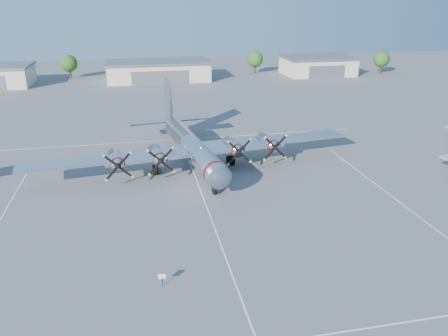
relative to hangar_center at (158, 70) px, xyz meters
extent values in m
plane|color=#5D5D5F|center=(0.00, -81.96, -2.71)|extent=(260.00, 260.00, 0.00)
cube|color=silver|center=(0.00, -86.96, -2.71)|extent=(0.15, 40.00, 0.01)
cube|color=silver|center=(22.00, -86.96, -2.71)|extent=(0.15, 40.00, 0.01)
cube|color=silver|center=(0.00, -56.96, -2.71)|extent=(60.00, 0.15, 0.01)
cube|color=beige|center=(0.00, 0.04, -0.31)|extent=(28.00, 14.00, 4.80)
cube|color=slate|center=(0.00, 0.04, 2.39)|extent=(28.60, 14.60, 0.60)
cube|color=slate|center=(0.00, -7.01, -0.91)|extent=(15.40, 0.20, 3.60)
cube|color=beige|center=(48.00, 0.04, -0.31)|extent=(20.00, 14.00, 4.80)
cube|color=slate|center=(48.00, 0.04, 2.39)|extent=(20.60, 14.60, 0.60)
cube|color=slate|center=(48.00, -7.01, -0.91)|extent=(11.00, 0.20, 3.60)
cylinder|color=#382619|center=(-25.00, 8.04, -1.31)|extent=(0.50, 0.50, 2.80)
sphere|color=#234112|center=(-25.00, 8.04, 1.53)|extent=(4.80, 4.80, 4.80)
cylinder|color=#382619|center=(30.00, 6.04, -1.31)|extent=(0.50, 0.50, 2.80)
sphere|color=#234112|center=(30.00, 6.04, 1.53)|extent=(4.80, 4.80, 4.80)
cylinder|color=#382619|center=(68.00, -1.96, -1.31)|extent=(0.50, 0.50, 2.80)
sphere|color=#234112|center=(68.00, -1.96, 1.53)|extent=(4.80, 4.80, 4.80)
cylinder|color=black|center=(-5.92, -96.12, -2.26)|extent=(0.07, 0.07, 0.90)
cube|color=white|center=(-5.92, -96.12, -1.76)|extent=(0.62, 0.11, 0.45)
camera|label=1|loc=(-6.97, -126.20, 19.32)|focal=35.00mm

